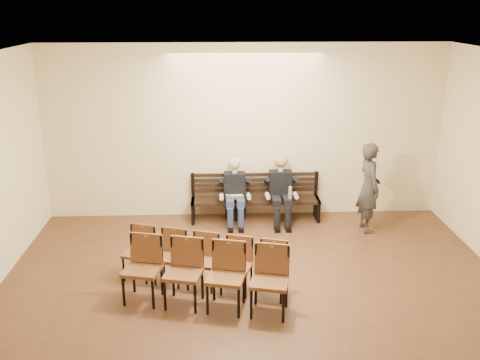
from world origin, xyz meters
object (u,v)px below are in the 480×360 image
at_px(passerby, 369,181).
at_px(chair_row_front, 203,262).
at_px(bench, 255,209).
at_px(seated_woman, 281,191).
at_px(water_bottle, 290,199).
at_px(seated_man, 235,192).
at_px(laptop, 235,198).
at_px(chair_row_back, 204,276).
at_px(bag, 236,212).

xyz_separation_m(passerby, chair_row_front, (-3.12, -2.06, -0.58)).
xyz_separation_m(bench, seated_woman, (0.49, -0.12, 0.42)).
relative_size(seated_woman, water_bottle, 5.24).
xyz_separation_m(seated_man, laptop, (-0.01, -0.14, -0.07)).
distance_m(seated_man, chair_row_back, 3.18).
xyz_separation_m(water_bottle, bag, (-1.05, 0.46, -0.44)).
height_order(seated_man, chair_row_front, seated_man).
bearing_deg(laptop, passerby, -11.02).
bearing_deg(passerby, seated_man, 73.11).
xyz_separation_m(seated_woman, bag, (-0.89, 0.22, -0.52)).
bearing_deg(chair_row_front, laptop, 94.37).
distance_m(bag, chair_row_back, 3.41).
height_order(bench, laptop, laptop).
bearing_deg(passerby, laptop, 76.16).
relative_size(laptop, chair_row_back, 0.14).
bearing_deg(laptop, seated_woman, 5.13).
xyz_separation_m(seated_woman, chair_row_back, (-1.46, -3.13, -0.16)).
relative_size(seated_woman, chair_row_front, 0.50).
relative_size(bench, seated_woman, 2.01).
height_order(seated_man, seated_woman, seated_woman).
relative_size(bench, seated_man, 2.02).
relative_size(water_bottle, chair_row_back, 0.10).
height_order(water_bottle, bag, water_bottle).
bearing_deg(bench, bag, 165.93).
bearing_deg(chair_row_front, bag, 95.51).
bearing_deg(water_bottle, chair_row_front, -125.73).
distance_m(seated_man, chair_row_front, 2.61).
bearing_deg(chair_row_back, bench, 86.66).
distance_m(seated_man, laptop, 0.16).
bearing_deg(laptop, bag, 82.10).
bearing_deg(seated_man, laptop, -93.40).
height_order(bench, seated_woman, seated_woman).
bearing_deg(water_bottle, seated_man, 167.58).
bearing_deg(laptop, seated_man, 83.24).
bearing_deg(bag, seated_woman, -13.84).
bearing_deg(bench, seated_man, -164.03).
distance_m(seated_man, passerby, 2.61).
bearing_deg(bag, chair_row_back, -99.63).
bearing_deg(chair_row_back, seated_man, 93.31).
xyz_separation_m(bag, chair_row_back, (-0.57, -3.35, 0.36)).
height_order(bench, chair_row_front, chair_row_front).
relative_size(laptop, bag, 0.94).
xyz_separation_m(bench, bag, (-0.40, 0.10, -0.10)).
distance_m(water_bottle, chair_row_back, 3.31).
bearing_deg(seated_woman, chair_row_front, -120.60).
bearing_deg(seated_man, seated_woman, 0.00).
relative_size(chair_row_front, chair_row_back, 1.08).
bearing_deg(seated_woman, laptop, -171.52).
bearing_deg(passerby, chair_row_front, 117.17).
relative_size(bag, passerby, 0.17).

